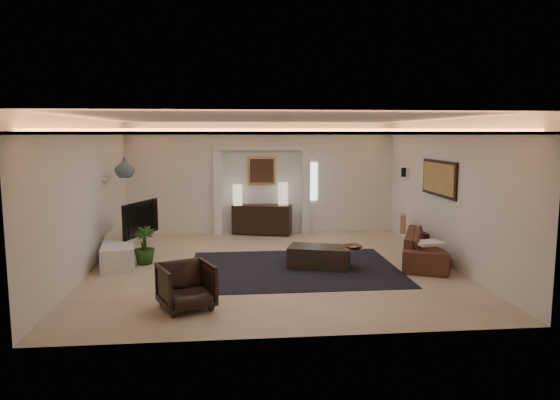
{
  "coord_description": "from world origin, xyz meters",
  "views": [
    {
      "loc": [
        -0.81,
        -9.67,
        2.61
      ],
      "look_at": [
        0.2,
        0.6,
        1.25
      ],
      "focal_mm": 32.32,
      "sensor_mm": 36.0,
      "label": 1
    }
  ],
  "objects": [
    {
      "name": "media_ledge",
      "position": [
        -3.15,
        0.92,
        0.23
      ],
      "size": [
        1.02,
        2.51,
        0.46
      ],
      "primitive_type": "cube",
      "rotation": [
        0.0,
        0.0,
        0.17
      ],
      "color": "silver",
      "rests_on": "ground"
    },
    {
      "name": "lamp_right",
      "position": [
        0.54,
        3.25,
        1.09
      ],
      "size": [
        0.27,
        0.27,
        0.58
      ],
      "primitive_type": "cylinder",
      "rotation": [
        0.0,
        0.0,
        0.03
      ],
      "color": "beige",
      "rests_on": "console"
    },
    {
      "name": "area_rug",
      "position": [
        0.4,
        -0.2,
        0.01
      ],
      "size": [
        4.0,
        3.0,
        0.01
      ],
      "primitive_type": "cube",
      "color": "black",
      "rests_on": "ground"
    },
    {
      "name": "bowl",
      "position": [
        1.49,
        -0.48,
        0.45
      ],
      "size": [
        0.39,
        0.39,
        0.08
      ],
      "primitive_type": "imported",
      "rotation": [
        0.0,
        0.0,
        0.15
      ],
      "color": "#473118",
      "rests_on": "coffee_table"
    },
    {
      "name": "daylight_slit",
      "position": [
        1.35,
        3.48,
        1.35
      ],
      "size": [
        0.25,
        0.03,
        1.0
      ],
      "primitive_type": "cube",
      "color": "white",
      "rests_on": "wall_back"
    },
    {
      "name": "magazine",
      "position": [
        1.49,
        -0.48,
        0.42
      ],
      "size": [
        0.31,
        0.26,
        0.03
      ],
      "primitive_type": "cube",
      "rotation": [
        0.0,
        0.0,
        0.23
      ],
      "color": "beige",
      "rests_on": "coffee_table"
    },
    {
      "name": "cove_soffit",
      "position": [
        0.0,
        0.0,
        2.62
      ],
      "size": [
        7.0,
        7.0,
        0.04
      ],
      "primitive_type": "cube",
      "color": "silver",
      "rests_on": "ceiling"
    },
    {
      "name": "ceiling",
      "position": [
        0.0,
        0.0,
        2.9
      ],
      "size": [
        7.0,
        7.0,
        0.0
      ],
      "primitive_type": "plane",
      "rotation": [
        3.14,
        0.0,
        0.0
      ],
      "color": "white",
      "rests_on": "ground"
    },
    {
      "name": "console",
      "position": [
        -0.01,
        3.25,
        0.4
      ],
      "size": [
        1.58,
        0.87,
        0.75
      ],
      "primitive_type": "cube",
      "rotation": [
        0.0,
        0.0,
        -0.28
      ],
      "color": "black",
      "rests_on": "ground"
    },
    {
      "name": "pilaster_left",
      "position": [
        -1.15,
        3.4,
        1.1
      ],
      "size": [
        0.22,
        0.2,
        2.2
      ],
      "primitive_type": "cube",
      "color": "silver",
      "rests_on": "ground"
    },
    {
      "name": "art_panel_frame",
      "position": [
        3.47,
        0.3,
        1.7
      ],
      "size": [
        0.04,
        1.64,
        0.74
      ],
      "primitive_type": "cube",
      "color": "black",
      "rests_on": "wall_right"
    },
    {
      "name": "wall_back",
      "position": [
        0.0,
        3.5,
        1.45
      ],
      "size": [
        7.0,
        0.0,
        7.0
      ],
      "primitive_type": "plane",
      "rotation": [
        1.57,
        0.0,
        0.0
      ],
      "color": "silver",
      "rests_on": "ground"
    },
    {
      "name": "armchair",
      "position": [
        -1.49,
        -2.27,
        0.35
      ],
      "size": [
        0.99,
        1.0,
        0.7
      ],
      "primitive_type": "imported",
      "rotation": [
        0.0,
        0.0,
        0.41
      ],
      "color": "black",
      "rests_on": "ground"
    },
    {
      "name": "throw_blanket",
      "position": [
        2.93,
        -0.61,
        0.55
      ],
      "size": [
        0.58,
        0.51,
        0.06
      ],
      "primitive_type": "cube",
      "rotation": [
        0.0,
        0.0,
        0.18
      ],
      "color": "beige",
      "rests_on": "sofa"
    },
    {
      "name": "wall_left",
      "position": [
        -3.5,
        0.0,
        1.45
      ],
      "size": [
        0.0,
        7.0,
        7.0
      ],
      "primitive_type": "plane",
      "rotation": [
        1.57,
        0.0,
        1.57
      ],
      "color": "silver",
      "rests_on": "ground"
    },
    {
      "name": "tv",
      "position": [
        -2.84,
        1.16,
        0.82
      ],
      "size": [
        1.24,
        0.64,
        0.73
      ],
      "primitive_type": "imported",
      "rotation": [
        0.0,
        0.0,
        1.18
      ],
      "color": "black",
      "rests_on": "media_ledge"
    },
    {
      "name": "wall_front",
      "position": [
        0.0,
        -3.5,
        1.45
      ],
      "size": [
        7.0,
        0.0,
        7.0
      ],
      "primitive_type": "plane",
      "rotation": [
        -1.57,
        0.0,
        0.0
      ],
      "color": "silver",
      "rests_on": "ground"
    },
    {
      "name": "wall_niche",
      "position": [
        -3.44,
        1.4,
        1.65
      ],
      "size": [
        0.1,
        0.55,
        0.04
      ],
      "primitive_type": "cube",
      "color": "silver",
      "rests_on": "wall_left"
    },
    {
      "name": "wall_sconce",
      "position": [
        3.38,
        2.2,
        1.68
      ],
      "size": [
        0.12,
        0.12,
        0.22
      ],
      "primitive_type": "cylinder",
      "color": "black",
      "rests_on": "wall_right"
    },
    {
      "name": "figurine",
      "position": [
        -3.15,
        1.91,
        0.64
      ],
      "size": [
        0.16,
        0.16,
        0.32
      ],
      "primitive_type": "cylinder",
      "rotation": [
        0.0,
        0.0,
        0.4
      ],
      "color": "#301E11",
      "rests_on": "media_ledge"
    },
    {
      "name": "pilaster_right",
      "position": [
        1.15,
        3.4,
        1.1
      ],
      "size": [
        0.22,
        0.2,
        2.2
      ],
      "primitive_type": "cube",
      "color": "silver",
      "rests_on": "ground"
    },
    {
      "name": "coffee_table",
      "position": [
        0.9,
        -0.16,
        0.2
      ],
      "size": [
        1.32,
        0.97,
        0.44
      ],
      "primitive_type": "cube",
      "rotation": [
        0.0,
        0.0,
        -0.31
      ],
      "color": "black",
      "rests_on": "ground"
    },
    {
      "name": "sofa",
      "position": [
        3.15,
        0.0,
        0.32
      ],
      "size": [
        2.32,
        1.63,
        0.63
      ],
      "primitive_type": "imported",
      "rotation": [
        0.0,
        0.0,
        1.17
      ],
      "color": "brown",
      "rests_on": "ground"
    },
    {
      "name": "wall_right",
      "position": [
        3.5,
        0.0,
        1.45
      ],
      "size": [
        0.0,
        7.0,
        7.0
      ],
      "primitive_type": "plane",
      "rotation": [
        1.57,
        0.0,
        -1.57
      ],
      "color": "silver",
      "rests_on": "ground"
    },
    {
      "name": "plant",
      "position": [
        -2.56,
        0.47,
        0.38
      ],
      "size": [
        0.46,
        0.46,
        0.76
      ],
      "primitive_type": "imported",
      "rotation": [
        0.0,
        0.0,
        -0.09
      ],
      "color": "#1A3F12",
      "rests_on": "ground"
    },
    {
      "name": "painting_frame",
      "position": [
        0.0,
        3.47,
        1.65
      ],
      "size": [
        0.74,
        0.04,
        0.74
      ],
      "primitive_type": "cube",
      "color": "tan",
      "rests_on": "wall_back"
    },
    {
      "name": "lamp_left",
      "position": [
        -0.64,
        3.25,
        1.09
      ],
      "size": [
        0.31,
        0.31,
        0.53
      ],
      "primitive_type": "cylinder",
      "rotation": [
        0.0,
        0.0,
        -0.41
      ],
      "color": "beige",
      "rests_on": "console"
    },
    {
      "name": "throw_pillow",
      "position": [
        3.15,
        1.47,
        0.55
      ],
      "size": [
        0.26,
        0.44,
        0.42
      ],
      "primitive_type": "cube",
      "rotation": [
        0.0,
        0.0,
        -0.33
      ],
      "color": "#A67C5A",
      "rests_on": "sofa"
    },
    {
      "name": "floor",
      "position": [
        0.0,
        0.0,
        0.0
      ],
      "size": [
        7.0,
        7.0,
        0.0
      ],
      "primitive_type": "plane",
      "color": "beige",
      "rests_on": "ground"
    },
    {
      "name": "painting_canvas",
      "position": [
        0.0,
        3.44,
        1.65
      ],
      "size": [
        0.62,
        0.02,
        0.62
      ],
      "primitive_type": "cube",
      "color": "#4C2D1E",
      "rests_on": "wall_back"
    },
    {
      "name": "art_panel_gold",
      "position": [
        3.44,
        0.3,
        1.7
      ],
      "size": [
        0.02,
        1.5,
        0.62
      ],
      "primitive_type": "cube",
      "color": "tan",
      "rests_on": "wall_right"
    },
    {
      "name": "alcove_header",
      "position": [
        0.0,
        3.4,
        2.25
      ],
      "size": [
        2.52,
        0.2,
        0.12
      ],
      "primitive_type": "cube",
      "color": "silver",
      "rests_on": "wall_back"
    },
    {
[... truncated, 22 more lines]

